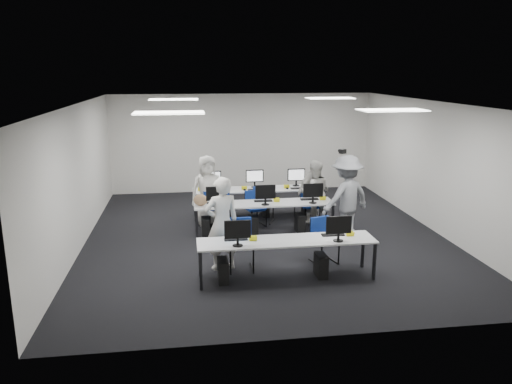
{
  "coord_description": "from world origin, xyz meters",
  "views": [
    {
      "loc": [
        -1.73,
        -10.71,
        3.7
      ],
      "look_at": [
        -0.19,
        0.17,
        1.0
      ],
      "focal_mm": 35.0,
      "sensor_mm": 36.0,
      "label": 1
    }
  ],
  "objects": [
    {
      "name": "student_2",
      "position": [
        -1.25,
        1.06,
        0.85
      ],
      "size": [
        0.92,
        0.69,
        1.71
      ],
      "primitive_type": "imported",
      "rotation": [
        0.0,
        0.0,
        0.19
      ],
      "color": "beige",
      "rests_on": "ground"
    },
    {
      "name": "ceiling_panels",
      "position": [
        0.0,
        0.0,
        2.98
      ],
      "size": [
        5.2,
        4.6,
        0.02
      ],
      "color": "white",
      "rests_on": "room"
    },
    {
      "name": "student_0",
      "position": [
        -1.11,
        -1.79,
        0.9
      ],
      "size": [
        0.74,
        0.57,
        1.8
      ],
      "primitive_type": "imported",
      "rotation": [
        0.0,
        0.0,
        3.38
      ],
      "color": "beige",
      "rests_on": "ground"
    },
    {
      "name": "room",
      "position": [
        0.0,
        0.0,
        1.5
      ],
      "size": [
        9.0,
        9.02,
        3.0
      ],
      "color": "black",
      "rests_on": "ground"
    },
    {
      "name": "equipment_front",
      "position": [
        -0.19,
        -2.42,
        0.36
      ],
      "size": [
        2.51,
        0.41,
        1.19
      ],
      "color": "#0D56B1",
      "rests_on": "desk_front"
    },
    {
      "name": "chair_6",
      "position": [
        0.12,
        1.09,
        0.29
      ],
      "size": [
        0.6,
        0.62,
        0.93
      ],
      "rotation": [
        0.0,
        0.0,
        -0.34
      ],
      "color": "navy",
      "rests_on": "ground"
    },
    {
      "name": "dslr_camera",
      "position": [
        1.67,
        -0.23,
        1.96
      ],
      "size": [
        0.2,
        0.22,
        0.1
      ],
      "primitive_type": "cube",
      "rotation": [
        0.0,
        0.0,
        3.55
      ],
      "color": "black",
      "rests_on": "photographer"
    },
    {
      "name": "photographer",
      "position": [
        1.75,
        -0.4,
        0.95
      ],
      "size": [
        1.4,
        1.13,
        1.89
      ],
      "primitive_type": "imported",
      "rotation": [
        0.0,
        0.0,
        3.55
      ],
      "color": "gray",
      "rests_on": "ground"
    },
    {
      "name": "chair_1",
      "position": [
        0.88,
        -1.75,
        0.28
      ],
      "size": [
        0.55,
        0.58,
        0.89
      ],
      "rotation": [
        0.0,
        0.0,
        0.3
      ],
      "color": "navy",
      "rests_on": "ground"
    },
    {
      "name": "desk_front",
      "position": [
        0.0,
        -2.4,
        0.68
      ],
      "size": [
        3.2,
        0.7,
        0.73
      ],
      "color": "silver",
      "rests_on": "ground"
    },
    {
      "name": "chair_4",
      "position": [
        1.27,
        0.87,
        0.26
      ],
      "size": [
        0.41,
        0.44,
        0.83
      ],
      "rotation": [
        0.0,
        0.0,
        0.01
      ],
      "color": "navy",
      "rests_on": "ground"
    },
    {
      "name": "chair_7",
      "position": [
        1.19,
        1.14,
        0.27
      ],
      "size": [
        0.48,
        0.51,
        0.85
      ],
      "rotation": [
        0.0,
        0.0,
        0.15
      ],
      "color": "navy",
      "rests_on": "ground"
    },
    {
      "name": "chair_3",
      "position": [
        -0.12,
        0.8,
        0.27
      ],
      "size": [
        0.53,
        0.55,
        0.85
      ],
      "rotation": [
        0.0,
        0.0,
        0.29
      ],
      "color": "navy",
      "rests_on": "ground"
    },
    {
      "name": "student_1",
      "position": [
        1.35,
        0.81,
        0.78
      ],
      "size": [
        0.76,
        0.6,
        1.56
      ],
      "primitive_type": "imported",
      "rotation": [
        0.0,
        0.0,
        3.13
      ],
      "color": "beige",
      "rests_on": "ground"
    },
    {
      "name": "desk_mid",
      "position": [
        0.0,
        0.2,
        0.68
      ],
      "size": [
        3.2,
        0.7,
        0.73
      ],
      "color": "silver",
      "rests_on": "ground"
    },
    {
      "name": "chair_0",
      "position": [
        -0.77,
        -1.86,
        0.3
      ],
      "size": [
        0.48,
        0.52,
        0.96
      ],
      "rotation": [
        0.0,
        0.0,
        -0.02
      ],
      "color": "navy",
      "rests_on": "ground"
    },
    {
      "name": "equipment_mid",
      "position": [
        -0.19,
        0.18,
        0.36
      ],
      "size": [
        2.91,
        0.41,
        1.19
      ],
      "color": "white",
      "rests_on": "desk_mid"
    },
    {
      "name": "chair_5",
      "position": [
        -1.08,
        1.0,
        0.29
      ],
      "size": [
        0.59,
        0.62,
        0.91
      ],
      "rotation": [
        0.0,
        0.0,
        -0.37
      ],
      "color": "navy",
      "rests_on": "ground"
    },
    {
      "name": "equipment_back",
      "position": [
        0.19,
        1.62,
        0.36
      ],
      "size": [
        2.91,
        0.41,
        1.19
      ],
      "color": "white",
      "rests_on": "desk_back"
    },
    {
      "name": "student_3",
      "position": [
        1.35,
        0.94,
        0.78
      ],
      "size": [
        0.99,
        0.71,
        1.56
      ],
      "primitive_type": "imported",
      "rotation": [
        0.0,
        0.0,
        0.41
      ],
      "color": "beige",
      "rests_on": "ground"
    },
    {
      "name": "handbag",
      "position": [
        -1.45,
        0.15,
        0.86
      ],
      "size": [
        0.34,
        0.24,
        0.26
      ],
      "primitive_type": "ellipsoid",
      "rotation": [
        0.0,
        0.0,
        -0.12
      ],
      "color": "#A27654",
      "rests_on": "desk_mid"
    },
    {
      "name": "desk_back",
      "position": [
        0.0,
        1.6,
        0.68
      ],
      "size": [
        3.2,
        0.7,
        0.73
      ],
      "color": "silver",
      "rests_on": "ground"
    },
    {
      "name": "chair_2",
      "position": [
        -0.98,
        0.86,
        0.3
      ],
      "size": [
        0.54,
        0.58,
        0.94
      ],
      "rotation": [
        0.0,
        0.0,
        -0.18
      ],
      "color": "navy",
      "rests_on": "ground"
    }
  ]
}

